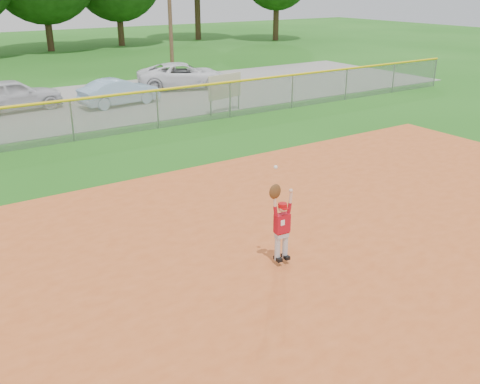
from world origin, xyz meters
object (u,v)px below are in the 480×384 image
object	(u,v)px
car_blue	(119,92)
ballplayer	(281,222)
sponsor_sign	(225,87)
car_white_a	(12,95)
car_white_b	(183,76)

from	to	relation	value
car_blue	ballplayer	size ratio (longest dim) A/B	1.83
sponsor_sign	ballplayer	distance (m)	13.75
car_white_a	ballplayer	xyz separation A→B (m)	(1.39, -17.53, 0.21)
car_blue	sponsor_sign	xyz separation A→B (m)	(3.31, -3.90, 0.47)
car_blue	ballplayer	distance (m)	16.40
car_white_a	sponsor_sign	size ratio (longest dim) A/B	2.26
car_white_a	car_blue	bearing A→B (deg)	-113.59
car_white_b	sponsor_sign	world-z (taller)	sponsor_sign
sponsor_sign	car_white_b	bearing A→B (deg)	79.26
sponsor_sign	ballplayer	xyz separation A→B (m)	(-6.32, -12.21, -0.15)
sponsor_sign	car_blue	bearing A→B (deg)	130.27
ballplayer	car_white_b	bearing A→B (deg)	67.75
car_blue	sponsor_sign	bearing A→B (deg)	-146.90
car_white_a	sponsor_sign	xyz separation A→B (m)	(7.71, -5.32, 0.36)
car_white_a	car_blue	distance (m)	4.62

